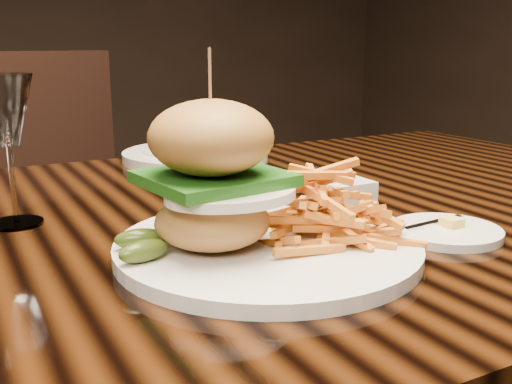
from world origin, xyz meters
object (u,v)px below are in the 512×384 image
dining_table (219,267)px  chair_far (70,211)px  burger_plate (262,203)px  far_dish (196,151)px  wine_glass (6,116)px

dining_table → chair_far: (-0.03, 0.88, -0.13)m
burger_plate → chair_far: burger_plate is taller
dining_table → burger_plate: (-0.03, -0.17, 0.13)m
dining_table → far_dish: size_ratio=5.74×
dining_table → wine_glass: wine_glass is taller
far_dish → burger_plate: bearing=-105.4°
burger_plate → dining_table: bearing=85.6°
wine_glass → far_dish: wine_glass is taller
wine_glass → chair_far: 0.91m
dining_table → chair_far: chair_far is taller
dining_table → far_dish: 0.39m
dining_table → burger_plate: size_ratio=4.91×
dining_table → wine_glass: (-0.24, 0.07, 0.21)m
chair_far → wine_glass: bearing=-127.8°
far_dish → chair_far: 0.59m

